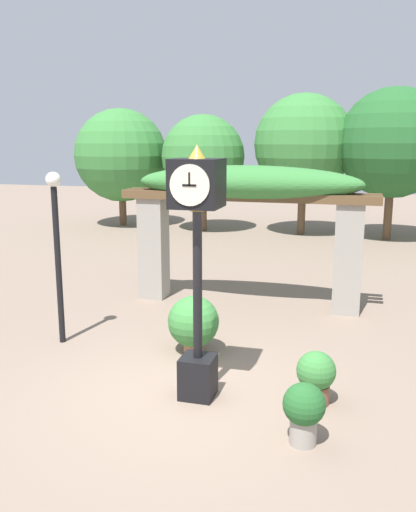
{
  "coord_description": "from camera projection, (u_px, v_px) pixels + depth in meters",
  "views": [
    {
      "loc": [
        2.17,
        -6.42,
        3.36
      ],
      "look_at": [
        0.23,
        0.51,
        1.82
      ],
      "focal_mm": 38.0,
      "sensor_mm": 36.0,
      "label": 1
    }
  ],
  "objects": [
    {
      "name": "pedestal_clock",
      "position": [
        197.0,
        251.0,
        6.85
      ],
      "size": [
        0.6,
        0.65,
        3.31
      ],
      "color": "black",
      "rests_on": "ground"
    },
    {
      "name": "ground_plane",
      "position": [
        181.0,
        394.0,
        7.32
      ],
      "size": [
        60.0,
        60.0,
        0.0
      ],
      "primitive_type": "plane",
      "color": "#7F6B5B"
    },
    {
      "name": "potted_plant_near_right",
      "position": [
        316.0,
        376.0,
        7.0
      ],
      "size": [
        0.51,
        0.51,
        0.71
      ],
      "color": "brown",
      "rests_on": "ground"
    },
    {
      "name": "tree_line",
      "position": [
        301.0,
        153.0,
        19.19
      ],
      "size": [
        17.52,
        4.15,
        5.1
      ],
      "color": "brown",
      "rests_on": "ground"
    },
    {
      "name": "pergola",
      "position": [
        247.0,
        201.0,
        10.9
      ],
      "size": [
        5.2,
        1.13,
        2.88
      ],
      "color": "gray",
      "rests_on": "ground"
    },
    {
      "name": "lamp_post",
      "position": [
        57.0,
        236.0,
        8.84
      ],
      "size": [
        0.24,
        0.24,
        2.87
      ],
      "color": "black",
      "rests_on": "ground"
    },
    {
      "name": "potted_plant_far_left",
      "position": [
        304.0,
        410.0,
        6.05
      ],
      "size": [
        0.48,
        0.48,
        0.72
      ],
      "color": "gray",
      "rests_on": "ground"
    },
    {
      "name": "potted_plant_near_left",
      "position": [
        193.0,
        322.0,
        8.64
      ],
      "size": [
        0.82,
        0.82,
        0.94
      ],
      "color": "#B26B4C",
      "rests_on": "ground"
    }
  ]
}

